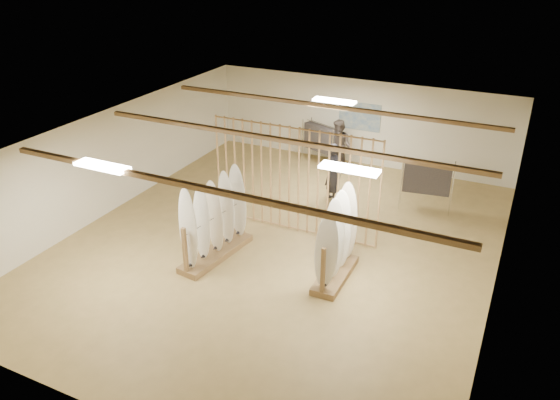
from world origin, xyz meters
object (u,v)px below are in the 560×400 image
at_px(rack_left, 215,230).
at_px(shopper_b, 339,143).
at_px(rack_right, 336,252).
at_px(shopper_a, 333,168).
at_px(clothing_rack_a, 322,138).
at_px(clothing_rack_b, 427,178).

height_order(rack_left, shopper_b, rack_left).
relative_size(rack_left, rack_right, 1.11).
bearing_deg(shopper_b, rack_right, -60.81).
relative_size(rack_left, shopper_a, 1.14).
distance_m(clothing_rack_a, shopper_b, 0.74).
bearing_deg(shopper_b, clothing_rack_b, -16.05).
bearing_deg(clothing_rack_b, rack_left, -137.91).
bearing_deg(rack_left, clothing_rack_b, 57.28).
bearing_deg(shopper_b, clothing_rack_a, 170.10).
height_order(rack_right, clothing_rack_b, rack_right).
relative_size(rack_left, clothing_rack_b, 1.54).
xyz_separation_m(rack_left, rack_right, (2.87, 0.36, -0.03)).
bearing_deg(clothing_rack_a, shopper_b, 3.95).
xyz_separation_m(clothing_rack_a, shopper_b, (0.70, -0.25, 0.02)).
height_order(rack_right, clothing_rack_a, rack_right).
xyz_separation_m(rack_right, shopper_a, (-1.49, 3.74, 0.29)).
bearing_deg(rack_left, shopper_b, 89.73).
bearing_deg(clothing_rack_b, shopper_a, -176.01).
relative_size(rack_left, shopper_b, 1.13).
bearing_deg(clothing_rack_b, clothing_rack_a, 147.64).
height_order(rack_left, rack_right, rack_left).
height_order(rack_right, shopper_b, rack_right).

